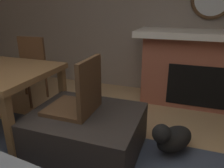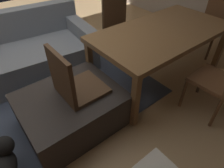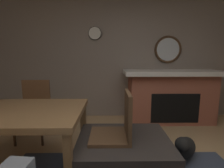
# 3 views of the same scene
# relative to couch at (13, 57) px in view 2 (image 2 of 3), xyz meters

# --- Properties ---
(floor) EXTENTS (8.29, 8.29, 0.00)m
(floor) POSITION_rel_couch_xyz_m (0.10, -0.42, -0.30)
(floor) COLOR tan
(area_rug) EXTENTS (2.60, 2.00, 0.01)m
(area_rug) POSITION_rel_couch_xyz_m (0.18, -0.68, -0.29)
(area_rug) COLOR #3D475B
(area_rug) RESTS_ON ground
(couch) EXTENTS (2.28, 1.19, 0.83)m
(couch) POSITION_rel_couch_xyz_m (0.00, 0.00, 0.00)
(couch) COLOR slate
(couch) RESTS_ON ground
(ottoman_coffee_table) EXTENTS (1.02, 0.84, 0.41)m
(ottoman_coffee_table) POSITION_rel_couch_xyz_m (0.18, -1.31, -0.09)
(ottoman_coffee_table) COLOR #2D2826
(ottoman_coffee_table) RESTS_ON ground
(tv_remote) EXTENTS (0.08, 0.17, 0.02)m
(tv_remote) POSITION_rel_couch_xyz_m (0.28, -1.23, 0.13)
(tv_remote) COLOR black
(tv_remote) RESTS_ON ottoman_coffee_table
(dining_table) EXTENTS (1.82, 0.96, 0.74)m
(dining_table) POSITION_rel_couch_xyz_m (1.54, -1.32, 0.37)
(dining_table) COLOR brown
(dining_table) RESTS_ON ground
(dining_chair_north) EXTENTS (0.47, 0.47, 0.93)m
(dining_chair_north) POSITION_rel_couch_xyz_m (1.55, -0.45, 0.23)
(dining_chair_north) COLOR #513823
(dining_chair_north) RESTS_ON ground
(dining_chair_west) EXTENTS (0.44, 0.44, 0.93)m
(dining_chair_west) POSITION_rel_couch_xyz_m (0.24, -1.32, 0.23)
(dining_chair_west) COLOR #513823
(dining_chair_west) RESTS_ON ground
(dining_chair_east) EXTENTS (0.45, 0.45, 0.93)m
(dining_chair_east) POSITION_rel_couch_xyz_m (2.85, -1.32, 0.23)
(dining_chair_east) COLOR brown
(dining_chair_east) RESTS_ON ground
(potted_plant) EXTENTS (0.29, 0.29, 0.41)m
(potted_plant) POSITION_rel_couch_xyz_m (2.31, 0.72, -0.08)
(potted_plant) COLOR beige
(potted_plant) RESTS_ON ground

